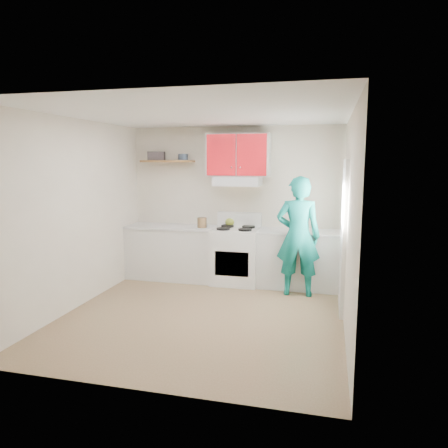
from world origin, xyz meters
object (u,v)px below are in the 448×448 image
(person, at_px, (298,236))
(stove, at_px, (236,256))
(kettle, at_px, (230,222))
(tin, at_px, (183,157))
(crock, at_px, (202,223))

(person, bearing_deg, stove, -23.04)
(stove, xyz_separation_m, kettle, (-0.16, 0.25, 0.53))
(stove, relative_size, person, 0.51)
(tin, distance_m, person, 2.39)
(stove, relative_size, crock, 4.92)
(kettle, xyz_separation_m, crock, (-0.41, -0.28, 0.00))
(crock, bearing_deg, tin, 152.54)
(stove, xyz_separation_m, tin, (-0.96, 0.17, 1.63))
(kettle, bearing_deg, stove, -50.58)
(tin, height_order, person, tin)
(tin, xyz_separation_m, person, (2.00, -0.56, -1.19))
(stove, distance_m, kettle, 0.61)
(crock, bearing_deg, person, -12.38)
(stove, distance_m, person, 1.19)
(crock, bearing_deg, stove, 3.06)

